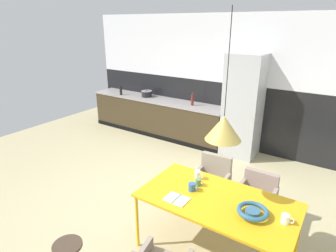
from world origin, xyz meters
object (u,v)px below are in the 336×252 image
at_px(open_book, 177,199).
at_px(mug_dark_espresso, 286,219).
at_px(bottle_spice_small, 121,91).
at_px(side_stool, 68,248).
at_px(refrigerator_column, 243,107).
at_px(armchair_facing_counter, 258,192).
at_px(cooking_pot, 147,94).
at_px(mug_glass_clear, 198,175).
at_px(bottle_oil_tall, 192,100).
at_px(dining_table, 217,202).
at_px(armchair_by_stool, 213,176).
at_px(pendant_lamp_over_table_near, 224,128).
at_px(mug_tall_blue, 192,187).
at_px(mug_white_ceramic, 198,182).
at_px(fruit_bowl, 253,212).

xyz_separation_m(open_book, mug_dark_espresso, (1.11, 0.26, 0.04)).
height_order(bottle_spice_small, side_stool, bottle_spice_small).
bearing_deg(refrigerator_column, side_stool, -95.37).
height_order(armchair_facing_counter, cooking_pot, cooking_pot).
distance_m(mug_glass_clear, bottle_oil_tall, 2.95).
xyz_separation_m(cooking_pot, bottle_spice_small, (-0.67, -0.21, 0.03)).
bearing_deg(dining_table, open_book, -145.20).
bearing_deg(armchair_by_stool, cooking_pot, -39.19).
distance_m(open_book, side_stool, 1.25).
xyz_separation_m(armchair_facing_counter, pendant_lamp_over_table_near, (-0.23, -0.81, 1.13)).
relative_size(mug_tall_blue, cooking_pot, 0.50).
bearing_deg(mug_tall_blue, dining_table, 0.89).
relative_size(mug_white_ceramic, mug_glass_clear, 0.90).
distance_m(mug_dark_espresso, bottle_spice_small, 5.33).
distance_m(refrigerator_column, armchair_by_stool, 2.07).
height_order(fruit_bowl, mug_white_ceramic, mug_white_ceramic).
distance_m(dining_table, mug_glass_clear, 0.49).
bearing_deg(armchair_facing_counter, fruit_bowl, 101.45).
bearing_deg(refrigerator_column, fruit_bowl, -68.07).
bearing_deg(armchair_by_stool, bottle_oil_tall, -56.70).
distance_m(mug_tall_blue, bottle_oil_tall, 3.22).
relative_size(fruit_bowl, open_book, 1.25).
height_order(refrigerator_column, fruit_bowl, refrigerator_column).
bearing_deg(fruit_bowl, side_stool, -143.40).
relative_size(armchair_by_stool, pendant_lamp_over_table_near, 0.62).
bearing_deg(mug_dark_espresso, fruit_bowl, -166.99).
xyz_separation_m(refrigerator_column, side_stool, (-0.38, -4.03, -0.63)).
bearing_deg(pendant_lamp_over_table_near, armchair_facing_counter, 74.05).
bearing_deg(refrigerator_column, pendant_lamp_over_table_near, -75.11).
bearing_deg(bottle_spice_small, refrigerator_column, 3.16).
distance_m(refrigerator_column, bottle_oil_tall, 1.15).
xyz_separation_m(armchair_by_stool, cooking_pot, (-2.79, 2.02, 0.46)).
distance_m(mug_tall_blue, mug_white_ceramic, 0.14).
height_order(refrigerator_column, open_book, refrigerator_column).
relative_size(dining_table, pendant_lamp_over_table_near, 1.34).
xyz_separation_m(mug_dark_espresso, pendant_lamp_over_table_near, (-0.73, 0.03, 0.81)).
distance_m(armchair_by_stool, bottle_oil_tall, 2.49).
xyz_separation_m(armchair_facing_counter, open_book, (-0.61, -1.10, 0.29)).
bearing_deg(cooking_pot, open_book, -47.64).
xyz_separation_m(mug_tall_blue, mug_glass_clear, (-0.07, 0.27, 0.01)).
bearing_deg(open_book, armchair_by_stool, 92.92).
bearing_deg(side_stool, refrigerator_column, 84.63).
bearing_deg(open_book, mug_tall_blue, 77.97).
distance_m(armchair_by_stool, bottle_spice_small, 3.93).
height_order(open_book, bottle_spice_small, bottle_spice_small).
xyz_separation_m(refrigerator_column, mug_tall_blue, (0.42, -2.82, -0.24)).
distance_m(mug_glass_clear, cooking_pot, 3.84).
height_order(mug_white_ceramic, pendant_lamp_over_table_near, pendant_lamp_over_table_near).
bearing_deg(mug_white_ceramic, pendant_lamp_over_table_near, -17.74).
relative_size(mug_tall_blue, mug_white_ceramic, 1.16).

